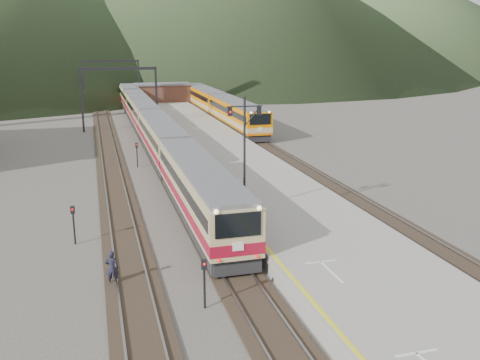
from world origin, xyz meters
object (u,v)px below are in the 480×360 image
object	(u,v)px
main_train	(151,125)
worker	(112,268)
second_train	(219,105)
signal_mast	(245,142)

from	to	relation	value
main_train	worker	distance (m)	37.06
second_train	signal_mast	xyz separation A→B (m)	(-9.01, -45.29, 3.28)
signal_mast	worker	distance (m)	11.51
signal_mast	worker	size ratio (longest dim) A/B	4.12
signal_mast	worker	bearing A→B (deg)	-142.24
second_train	signal_mast	size ratio (longest dim) A/B	5.67
main_train	worker	size ratio (longest dim) A/B	43.93
second_train	signal_mast	distance (m)	46.29
second_train	worker	xyz separation A→B (m)	(-17.40, -51.79, -1.17)
worker	signal_mast	bearing A→B (deg)	-131.56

